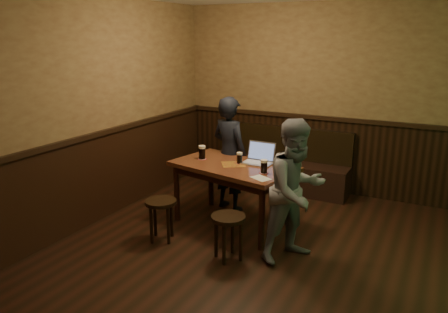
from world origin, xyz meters
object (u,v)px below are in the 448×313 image
pint_left (202,152)px  pint_right (264,166)px  pint_mid (240,158)px  person_suit (230,154)px  bench (278,168)px  pub_table (233,173)px  stool_right (228,225)px  person_grey (296,191)px  stool_left (161,208)px  laptop (259,158)px

pint_left → pint_right: size_ratio=1.11×
pint_mid → person_suit: size_ratio=0.09×
pint_left → person_suit: person_suit is taller
bench → pub_table: size_ratio=1.36×
stool_right → pint_left: size_ratio=2.78×
person_grey → pint_mid: bearing=89.9°
bench → stool_left: bench is taller
pint_mid → pint_right: size_ratio=0.89×
pint_mid → laptop: laptop is taller
pint_left → person_grey: size_ratio=0.12×
pint_left → laptop: (0.72, 0.18, -0.02)m
bench → person_grey: size_ratio=1.45×
bench → pub_table: 1.64m
bench → pint_left: size_ratio=12.34×
pint_right → person_grey: (0.49, -0.31, -0.11)m
stool_left → person_suit: bearing=78.0°
stool_right → laptop: bearing=95.4°
stool_left → person_grey: size_ratio=0.32×
person_suit → pint_right: bearing=157.5°
stool_right → pint_right: bearing=80.0°
person_grey → person_suit: bearing=83.6°
pint_mid → person_suit: person_suit is taller
pint_right → person_grey: bearing=-32.6°
laptop → person_grey: person_grey is taller
pint_mid → bench: bearing=91.9°
bench → person_suit: size_ratio=1.41×
stool_left → person_grey: bearing=11.6°
bench → stool_right: bench is taller
bench → pub_table: (0.00, -1.59, 0.38)m
bench → person_grey: bearing=-65.0°
laptop → pint_right: bearing=-58.2°
stool_right → laptop: laptop is taller
pub_table → person_grey: person_grey is taller
person_suit → person_grey: person_suit is taller
pint_right → pint_mid: bearing=151.9°
bench → pint_right: pint_right is taller
stool_right → person_suit: 1.48m
pint_left → pint_right: bearing=-11.4°
stool_right → pint_mid: (-0.30, 0.89, 0.47)m
stool_left → stool_right: stool_right is taller
stool_right → bench: bearing=98.2°
pub_table → pint_mid: pint_mid is taller
pint_mid → stool_left: bearing=-125.2°
pint_left → stool_left: bearing=-95.8°
pint_right → pub_table: bearing=161.7°
stool_left → person_suit: (0.26, 1.24, 0.38)m
laptop → person_suit: (-0.53, 0.25, -0.08)m
pint_right → stool_right: bearing=-100.0°
pint_right → person_suit: size_ratio=0.10×
stool_left → pint_left: size_ratio=2.77×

